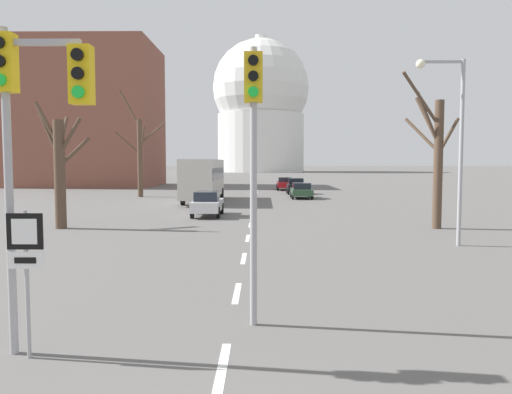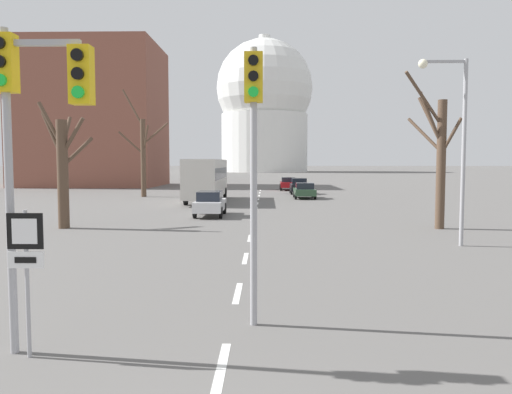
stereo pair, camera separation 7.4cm
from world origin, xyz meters
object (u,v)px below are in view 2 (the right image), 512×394
traffic_signal_near_left (32,110)px  street_lamp_right (455,131)px  sedan_near_left (288,183)px  sedan_near_right (304,190)px  traffic_signal_centre_tall (254,135)px  sedan_far_left (210,203)px  route_sign_post (26,258)px  sedan_mid_centre (299,186)px  city_bus (206,177)px

traffic_signal_near_left → street_lamp_right: size_ratio=0.76×
sedan_near_left → sedan_near_right: sedan_near_left is taller
street_lamp_right → traffic_signal_centre_tall: bearing=-127.9°
street_lamp_right → sedan_far_left: bearing=135.4°
sedan_far_left → sedan_near_left: bearing=78.0°
traffic_signal_near_left → traffic_signal_centre_tall: 3.99m
route_sign_post → sedan_mid_centre: (7.30, 43.02, -0.89)m
sedan_far_left → city_bus: city_bus is taller
sedan_near_left → sedan_far_left: sedan_far_left is taller
sedan_near_left → sedan_far_left: bearing=-102.0°
street_lamp_right → sedan_mid_centre: (-3.94, 31.62, -3.67)m
sedan_near_right → sedan_mid_centre: sedan_mid_centre is taller
traffic_signal_near_left → sedan_far_left: size_ratio=1.31×
traffic_signal_near_left → sedan_far_left: bearing=88.7°
route_sign_post → sedan_far_left: size_ratio=0.59×
route_sign_post → traffic_signal_centre_tall: bearing=25.2°
route_sign_post → street_lamp_right: (11.24, 11.39, 2.78)m
route_sign_post → sedan_near_left: size_ratio=0.59×
sedan_near_right → street_lamp_right: bearing=-81.3°
traffic_signal_centre_tall → street_lamp_right: (7.50, 9.63, 0.66)m
traffic_signal_centre_tall → traffic_signal_near_left: bearing=-156.9°
traffic_signal_centre_tall → sedan_mid_centre: 41.52m
city_bus → sedan_near_left: bearing=66.4°
street_lamp_right → city_bus: size_ratio=0.67×
sedan_near_left → sedan_mid_centre: (0.83, -6.74, 0.02)m
sedan_near_right → traffic_signal_near_left: bearing=-101.3°
street_lamp_right → sedan_far_left: (-10.67, 10.53, -3.70)m
traffic_signal_centre_tall → route_sign_post: (-3.73, -1.76, -2.12)m
route_sign_post → sedan_far_left: route_sign_post is taller
sedan_far_left → sedan_near_right: bearing=65.1°
sedan_mid_centre → city_bus: bearing=-128.9°
route_sign_post → traffic_signal_near_left: bearing=68.2°
sedan_near_right → sedan_mid_centre: bearing=90.8°
traffic_signal_near_left → city_bus: traffic_signal_near_left is taller
sedan_near_left → sedan_near_right: 13.15m
traffic_signal_near_left → street_lamp_right: 15.81m
route_sign_post → street_lamp_right: street_lamp_right is taller
route_sign_post → street_lamp_right: bearing=45.4°
sedan_mid_centre → city_bus: city_bus is taller
traffic_signal_centre_tall → city_bus: (-4.69, 31.02, -1.77)m
traffic_signal_centre_tall → sedan_near_right: (3.66, 34.88, -3.09)m
sedan_near_right → city_bus: bearing=-155.2°
sedan_mid_centre → sedan_far_left: size_ratio=0.93×
route_sign_post → sedan_mid_centre: route_sign_post is taller
sedan_near_right → sedan_far_left: (-6.82, -14.72, 0.06)m
sedan_near_left → city_bus: bearing=-113.6°
sedan_mid_centre → route_sign_post: bearing=-99.6°
sedan_near_left → sedan_mid_centre: 6.79m
sedan_near_right → city_bus: city_bus is taller
traffic_signal_centre_tall → sedan_near_right: 35.21m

